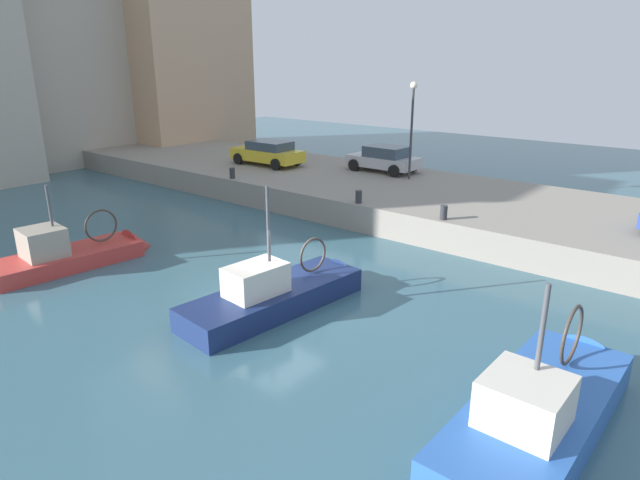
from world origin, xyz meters
The scene contains 13 objects.
water_surface centered at (0.00, 0.00, 0.00)m, with size 80.00×80.00×0.00m, color #386070.
quay_wall centered at (11.50, 0.00, 0.60)m, with size 9.00×56.00×1.20m, color gray.
fishing_boat_red centered at (-2.52, 7.43, 0.16)m, with size 5.95×2.47×3.87m.
fishing_boat_navy centered at (-0.39, -0.74, 0.13)m, with size 6.76×2.49×4.58m.
fishing_boat_blue centered at (-1.19, -8.66, 0.13)m, with size 6.92×2.41×4.32m.
parked_car_silver centered at (13.89, 4.95, 1.91)m, with size 2.11×3.89×1.39m.
parked_car_yellow centered at (11.24, 11.23, 1.92)m, with size 2.14×4.40×1.40m.
mooring_bollard_south centered at (7.35, -2.00, 1.48)m, with size 0.28×0.28×0.55m, color #2D2D33.
mooring_bollard_mid centered at (7.35, 2.00, 1.48)m, with size 0.28×0.28×0.55m, color #2D2D33.
mooring_bollard_north centered at (7.35, 10.00, 1.48)m, with size 0.28×0.28×0.55m, color #2D2D33.
quay_streetlamp centered at (13.00, 2.84, 4.45)m, with size 0.36×0.36×4.83m.
waterfront_building_central centered at (7.61, 28.03, 7.58)m, with size 9.01×7.13×15.13m.
waterfront_building_east_mid centered at (15.81, 25.68, 10.49)m, with size 9.53×8.46×20.94m.
Camera 1 is at (-11.26, -11.09, 7.07)m, focal length 30.59 mm.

